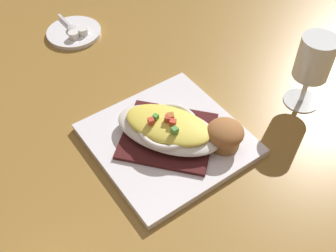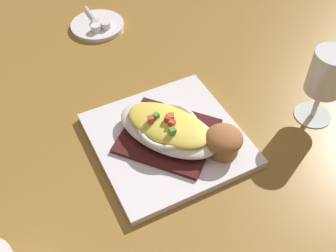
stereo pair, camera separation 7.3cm
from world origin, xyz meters
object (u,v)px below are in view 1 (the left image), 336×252
creamer_cup_1 (83,31)px  gratin_dish (168,127)px  stemmed_glass (314,62)px  creamer_cup_0 (74,35)px  square_plate (168,140)px  spoon (72,28)px  creamer_saucer (74,33)px  muffin (225,135)px

creamer_cup_1 → gratin_dish: bearing=-11.1°
stemmed_glass → creamer_cup_0: 0.54m
square_plate → creamer_cup_0: bearing=172.7°
gratin_dish → creamer_cup_0: gratin_dish is taller
gratin_dish → stemmed_glass: size_ratio=1.45×
stemmed_glass → creamer_cup_0: stemmed_glass is taller
square_plate → stemmed_glass: bearing=69.5°
creamer_cup_0 → creamer_cup_1: bearing=83.9°
gratin_dish → spoon: gratin_dish is taller
square_plate → creamer_cup_0: creamer_cup_0 is taller
creamer_saucer → muffin: bearing=-0.2°
square_plate → creamer_cup_0: 0.38m
creamer_saucer → creamer_cup_0: bearing=-31.9°
muffin → creamer_saucer: (-0.49, 0.00, -0.04)m
square_plate → muffin: muffin is taller
gratin_dish → muffin: size_ratio=3.31×
spoon → creamer_cup_1: creamer_cup_1 is taller
square_plate → creamer_cup_1: bearing=168.9°
gratin_dish → muffin: gratin_dish is taller
muffin → creamer_cup_0: 0.46m
muffin → square_plate: bearing=-142.2°
gratin_dish → stemmed_glass: 0.30m
square_plate → creamer_cup_0: size_ratio=10.91×
gratin_dish → creamer_saucer: gratin_dish is taller
gratin_dish → muffin: (0.08, 0.06, -0.00)m
square_plate → creamer_saucer: bearing=171.0°
muffin → stemmed_glass: size_ratio=0.44×
muffin → gratin_dish: bearing=-142.2°
gratin_dish → spoon: 0.42m
spoon → creamer_cup_0: creamer_cup_0 is taller
square_plate → muffin: size_ratio=3.91×
square_plate → muffin: 0.11m
gratin_dish → muffin: 0.10m
square_plate → stemmed_glass: 0.31m
gratin_dish → spoon: size_ratio=2.26×
stemmed_glass → spoon: bearing=-157.7°
creamer_cup_0 → creamer_cup_1: same height
spoon → stemmed_glass: bearing=22.3°
muffin → stemmed_glass: 0.22m
creamer_saucer → creamer_cup_1: 0.03m
gratin_dish → creamer_saucer: size_ratio=1.70×
creamer_saucer → creamer_cup_0: 0.03m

